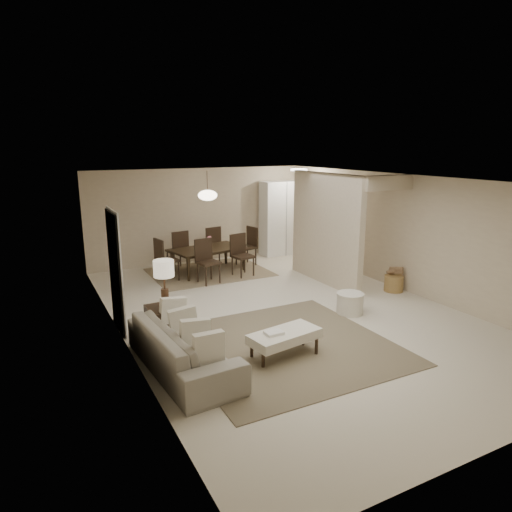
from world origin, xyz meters
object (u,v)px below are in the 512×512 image
ottoman_bench (284,337)px  dining_table (209,260)px  sofa (183,347)px  round_pouf (350,303)px  pantry_cabinet (281,218)px  side_table (166,325)px  wicker_basket (394,283)px

ottoman_bench → dining_table: bearing=72.2°
sofa → round_pouf: size_ratio=4.46×
sofa → round_pouf: (3.49, 0.67, -0.13)m
sofa → dining_table: 5.04m
pantry_cabinet → side_table: (-4.75, -4.49, -0.74)m
side_table → pantry_cabinet: bearing=43.4°
side_table → wicker_basket: side_table is taller
pantry_cabinet → wicker_basket: bearing=-84.5°
side_table → ottoman_bench: bearing=-41.5°
dining_table → ottoman_bench: bearing=-108.6°
pantry_cabinet → ottoman_bench: size_ratio=1.80×
wicker_basket → side_table: bearing=-176.2°
pantry_cabinet → sofa: (-4.80, -5.46, -0.72)m
side_table → dining_table: dining_table is taller
ottoman_bench → side_table: 1.91m
sofa → wicker_basket: 5.37m
round_pouf → dining_table: 4.08m
sofa → side_table: sofa is taller
wicker_basket → ottoman_bench: bearing=-156.6°
pantry_cabinet → ottoman_bench: bearing=-119.9°
sofa → side_table: (0.05, 0.97, -0.03)m
wicker_basket → sofa: bearing=-165.9°
dining_table → wicker_basket: bearing=-57.2°
sofa → ottoman_bench: sofa is taller
side_table → round_pouf: (3.44, -0.30, -0.11)m
ottoman_bench → round_pouf: bearing=16.3°
sofa → ottoman_bench: size_ratio=1.96×
sofa → side_table: size_ratio=3.74×
side_table → round_pouf: side_table is taller
side_table → wicker_basket: bearing=3.8°
round_pouf → wicker_basket: (1.71, 0.64, -0.03)m
dining_table → sofa: bearing=-126.0°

